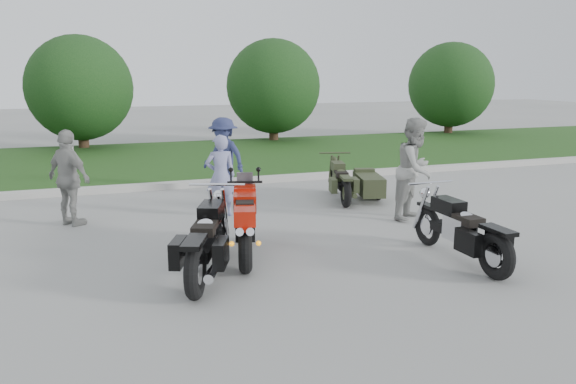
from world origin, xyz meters
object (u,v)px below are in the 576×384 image
object	(u,v)px
cruiser_left	(207,243)
person_back	(69,178)
person_stripe	(221,176)
person_grey	(415,169)
sportbike_red	(245,221)
cruiser_sidecar	(357,184)
cruiser_right	(464,233)
person_denim	(224,156)

from	to	relation	value
cruiser_left	person_back	distance (m)	3.90
person_stripe	person_grey	xyz separation A→B (m)	(3.42, -1.39, 0.17)
person_stripe	sportbike_red	bearing A→B (deg)	89.90
cruiser_left	cruiser_sidecar	world-z (taller)	cruiser_left
cruiser_right	cruiser_sidecar	world-z (taller)	cruiser_right
cruiser_left	person_stripe	bearing A→B (deg)	95.86
person_stripe	person_denim	bearing A→B (deg)	-100.05
person_grey	cruiser_sidecar	bearing A→B (deg)	66.14
person_denim	person_back	bearing A→B (deg)	-98.16
person_denim	cruiser_right	bearing A→B (deg)	-15.11
cruiser_left	cruiser_sidecar	distance (m)	5.34
cruiser_left	person_denim	xyz separation A→B (m)	(1.39, 5.14, 0.40)
person_back	cruiser_right	bearing A→B (deg)	-166.36
cruiser_sidecar	person_stripe	size ratio (longest dim) A/B	1.27
cruiser_sidecar	person_back	xyz separation A→B (m)	(-5.79, -0.15, 0.50)
sportbike_red	cruiser_sidecar	size ratio (longest dim) A/B	1.00
cruiser_right	person_back	distance (m)	6.81
sportbike_red	person_denim	world-z (taller)	person_denim
cruiser_right	person_back	xyz separation A→B (m)	(-5.45, 4.06, 0.43)
cruiser_sidecar	cruiser_right	bearing A→B (deg)	-80.40
cruiser_sidecar	person_stripe	world-z (taller)	person_stripe
cruiser_left	cruiser_sidecar	xyz separation A→B (m)	(3.97, 3.57, -0.11)
cruiser_right	cruiser_sidecar	xyz separation A→B (m)	(0.34, 4.21, -0.08)
sportbike_red	person_stripe	world-z (taller)	person_stripe
cruiser_sidecar	person_back	distance (m)	5.82
sportbike_red	cruiser_left	size ratio (longest dim) A/B	0.88
sportbike_red	cruiser_right	bearing A→B (deg)	-8.38
sportbike_red	person_back	bearing A→B (deg)	146.82
cruiser_left	cruiser_right	xyz separation A→B (m)	(3.63, -0.64, -0.03)
sportbike_red	person_denim	xyz separation A→B (m)	(0.69, 4.52, 0.30)
cruiser_sidecar	person_denim	size ratio (longest dim) A/B	1.15
person_denim	cruiser_left	bearing A→B (deg)	-51.45
cruiser_left	person_denim	bearing A→B (deg)	96.32
person_grey	person_denim	bearing A→B (deg)	96.50
cruiser_right	cruiser_sidecar	size ratio (longest dim) A/B	1.13
cruiser_right	person_grey	distance (m)	2.60
person_grey	person_back	xyz separation A→B (m)	(-6.13, 1.60, -0.08)
sportbike_red	person_grey	bearing A→B (deg)	33.22
person_grey	person_back	size ratio (longest dim) A/B	1.10
person_denim	person_back	world-z (taller)	person_denim
cruiser_left	person_stripe	xyz separation A→B (m)	(0.90, 3.21, 0.32)
cruiser_right	person_grey	size ratio (longest dim) A/B	1.19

